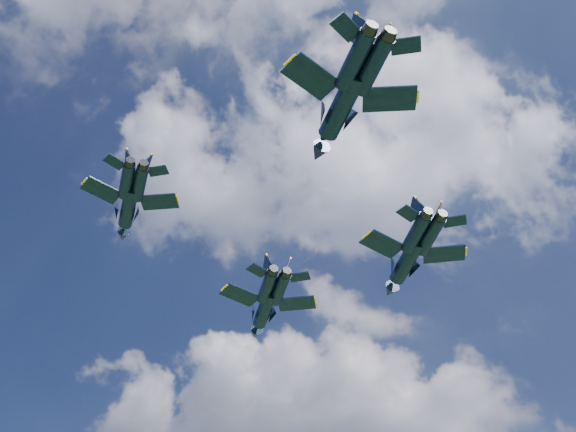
# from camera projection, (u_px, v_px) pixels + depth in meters

# --- Properties ---
(jet_lead) EXTENTS (12.36, 16.96, 4.05)m
(jet_lead) POSITION_uv_depth(u_px,v_px,m) (264.00, 310.00, 97.41)
(jet_lead) COLOR black
(jet_left) EXTENTS (10.41, 14.14, 3.40)m
(jet_left) POSITION_uv_depth(u_px,v_px,m) (128.00, 209.00, 82.27)
(jet_left) COLOR black
(jet_right) EXTENTS (12.82, 17.64, 4.20)m
(jet_right) POSITION_uv_depth(u_px,v_px,m) (405.00, 263.00, 89.61)
(jet_right) COLOR black
(jet_slot) EXTENTS (13.42, 18.00, 4.37)m
(jet_slot) POSITION_uv_depth(u_px,v_px,m) (339.00, 110.00, 72.05)
(jet_slot) COLOR black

